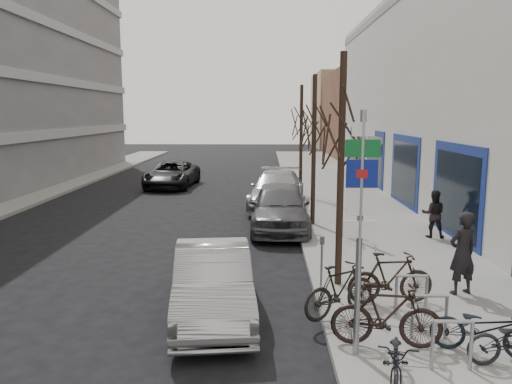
{
  "coord_description": "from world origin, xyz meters",
  "views": [
    {
      "loc": [
        0.88,
        -7.88,
        4.14
      ],
      "look_at": [
        0.62,
        5.68,
        2.0
      ],
      "focal_mm": 35.0,
      "sensor_mm": 36.0,
      "label": 1
    }
  ],
  "objects_px": {
    "bike_rack": "(429,311)",
    "parked_car_mid": "(280,207)",
    "bike_near_right": "(386,314)",
    "bike_mid_inner": "(340,289)",
    "parked_car_back": "(277,190)",
    "meter_back": "(294,187)",
    "bike_near_left": "(397,357)",
    "tree_near": "(342,115)",
    "tree_mid": "(314,114)",
    "tree_far": "(301,114)",
    "meter_mid": "(304,211)",
    "parked_car_front": "(213,282)",
    "lane_car": "(172,174)",
    "pedestrian_near": "(462,253)",
    "highway_sign_pole": "(360,219)",
    "bike_mid_curb": "(485,324)",
    "pedestrian_far": "(433,214)",
    "meter_front": "(322,258)",
    "bike_far_inner": "(390,277)"
  },
  "relations": [
    {
      "from": "bike_rack",
      "to": "parked_car_mid",
      "type": "distance_m",
      "value": 9.31
    },
    {
      "from": "bike_near_right",
      "to": "bike_mid_inner",
      "type": "bearing_deg",
      "value": 32.06
    },
    {
      "from": "bike_near_right",
      "to": "parked_car_back",
      "type": "relative_size",
      "value": 0.34
    },
    {
      "from": "meter_back",
      "to": "bike_near_left",
      "type": "bearing_deg",
      "value": -87.5
    },
    {
      "from": "tree_near",
      "to": "tree_mid",
      "type": "height_order",
      "value": "same"
    },
    {
      "from": "tree_far",
      "to": "meter_mid",
      "type": "height_order",
      "value": "tree_far"
    },
    {
      "from": "meter_back",
      "to": "parked_car_front",
      "type": "xyz_separation_m",
      "value": [
        -2.35,
        -12.08,
        -0.19
      ]
    },
    {
      "from": "parked_car_front",
      "to": "lane_car",
      "type": "height_order",
      "value": "lane_car"
    },
    {
      "from": "tree_far",
      "to": "parked_car_back",
      "type": "relative_size",
      "value": 0.99
    },
    {
      "from": "bike_near_right",
      "to": "pedestrian_near",
      "type": "height_order",
      "value": "pedestrian_near"
    },
    {
      "from": "lane_car",
      "to": "parked_car_mid",
      "type": "bearing_deg",
      "value": -57.63
    },
    {
      "from": "highway_sign_pole",
      "to": "lane_car",
      "type": "distance_m",
      "value": 21.33
    },
    {
      "from": "tree_mid",
      "to": "parked_car_front",
      "type": "height_order",
      "value": "tree_mid"
    },
    {
      "from": "bike_near_left",
      "to": "pedestrian_near",
      "type": "xyz_separation_m",
      "value": [
        2.44,
        3.92,
        0.46
      ]
    },
    {
      "from": "bike_rack",
      "to": "meter_mid",
      "type": "relative_size",
      "value": 1.78
    },
    {
      "from": "tree_near",
      "to": "meter_mid",
      "type": "height_order",
      "value": "tree_near"
    },
    {
      "from": "parked_car_front",
      "to": "bike_mid_curb",
      "type": "bearing_deg",
      "value": -28.38
    },
    {
      "from": "pedestrian_near",
      "to": "pedestrian_far",
      "type": "height_order",
      "value": "pedestrian_near"
    },
    {
      "from": "bike_rack",
      "to": "tree_near",
      "type": "bearing_deg",
      "value": 112.48
    },
    {
      "from": "parked_car_back",
      "to": "pedestrian_far",
      "type": "bearing_deg",
      "value": -44.0
    },
    {
      "from": "parked_car_front",
      "to": "pedestrian_far",
      "type": "relative_size",
      "value": 2.79
    },
    {
      "from": "bike_near_right",
      "to": "pedestrian_far",
      "type": "relative_size",
      "value": 1.22
    },
    {
      "from": "lane_car",
      "to": "pedestrian_near",
      "type": "height_order",
      "value": "pedestrian_near"
    },
    {
      "from": "bike_mid_inner",
      "to": "parked_car_back",
      "type": "xyz_separation_m",
      "value": [
        -0.96,
        12.18,
        0.11
      ]
    },
    {
      "from": "meter_mid",
      "to": "parked_car_mid",
      "type": "relative_size",
      "value": 0.25
    },
    {
      "from": "highway_sign_pole",
      "to": "meter_front",
      "type": "bearing_deg",
      "value": 94.75
    },
    {
      "from": "highway_sign_pole",
      "to": "bike_mid_curb",
      "type": "bearing_deg",
      "value": 0.95
    },
    {
      "from": "highway_sign_pole",
      "to": "parked_car_back",
      "type": "xyz_separation_m",
      "value": [
        -1.0,
        13.78,
        -1.65
      ]
    },
    {
      "from": "tree_mid",
      "to": "bike_mid_inner",
      "type": "relative_size",
      "value": 3.05
    },
    {
      "from": "highway_sign_pole",
      "to": "pedestrian_near",
      "type": "height_order",
      "value": "highway_sign_pole"
    },
    {
      "from": "meter_back",
      "to": "pedestrian_far",
      "type": "distance_m",
      "value": 7.26
    },
    {
      "from": "meter_mid",
      "to": "pedestrian_far",
      "type": "xyz_separation_m",
      "value": [
        4.17,
        -0.44,
        0.02
      ]
    },
    {
      "from": "tree_mid",
      "to": "bike_near_left",
      "type": "height_order",
      "value": "tree_mid"
    },
    {
      "from": "tree_far",
      "to": "pedestrian_far",
      "type": "height_order",
      "value": "tree_far"
    },
    {
      "from": "lane_car",
      "to": "bike_far_inner",
      "type": "bearing_deg",
      "value": -62.6
    },
    {
      "from": "meter_front",
      "to": "bike_near_right",
      "type": "height_order",
      "value": "meter_front"
    },
    {
      "from": "tree_mid",
      "to": "meter_back",
      "type": "distance_m",
      "value": 5.13
    },
    {
      "from": "parked_car_back",
      "to": "highway_sign_pole",
      "type": "bearing_deg",
      "value": -80.62
    },
    {
      "from": "parked_car_mid",
      "to": "bike_near_right",
      "type": "bearing_deg",
      "value": -79.49
    },
    {
      "from": "tree_mid",
      "to": "bike_mid_curb",
      "type": "xyz_separation_m",
      "value": [
        1.93,
        -9.98,
        -3.43
      ]
    },
    {
      "from": "parked_car_mid",
      "to": "bike_mid_curb",
      "type": "bearing_deg",
      "value": -70.89
    },
    {
      "from": "meter_front",
      "to": "lane_car",
      "type": "distance_m",
      "value": 18.35
    },
    {
      "from": "highway_sign_pole",
      "to": "bike_rack",
      "type": "bearing_deg",
      "value": 23.59
    },
    {
      "from": "bike_mid_curb",
      "to": "bike_mid_inner",
      "type": "height_order",
      "value": "bike_mid_inner"
    },
    {
      "from": "meter_front",
      "to": "bike_mid_curb",
      "type": "xyz_separation_m",
      "value": [
        2.38,
        -2.98,
        -0.24
      ]
    },
    {
      "from": "bike_mid_curb",
      "to": "pedestrian_near",
      "type": "distance_m",
      "value": 2.98
    },
    {
      "from": "pedestrian_near",
      "to": "pedestrian_far",
      "type": "distance_m",
      "value": 5.29
    },
    {
      "from": "bike_mid_curb",
      "to": "parked_car_back",
      "type": "bearing_deg",
      "value": 34.28
    },
    {
      "from": "bike_mid_curb",
      "to": "highway_sign_pole",
      "type": "bearing_deg",
      "value": 112.4
    },
    {
      "from": "meter_back",
      "to": "bike_mid_curb",
      "type": "distance_m",
      "value": 14.18
    }
  ]
}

